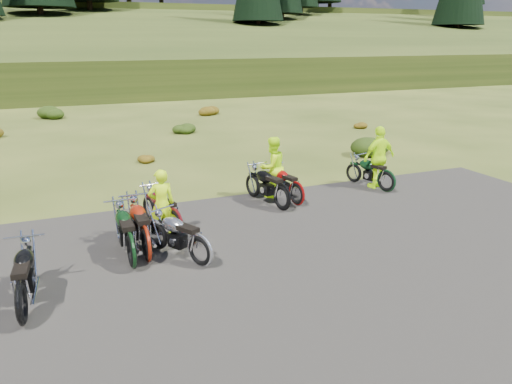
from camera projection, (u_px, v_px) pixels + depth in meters
name	position (u px, v px, depth m)	size (l,w,h in m)	color
ground	(243.00, 255.00, 10.79)	(300.00, 300.00, 0.00)	#344416
gravel_pad	(283.00, 298.00, 9.02)	(20.00, 12.00, 0.04)	black
hill_slope	(79.00, 80.00, 54.85)	(300.00, 46.00, 3.00)	#2A3913
hill_plateau	(59.00, 59.00, 107.73)	(300.00, 90.00, 9.17)	#2A3913
shrub_3	(52.00, 111.00, 28.74)	(1.56, 1.56, 0.92)	black
shrub_4	(144.00, 157.00, 18.68)	(0.77, 0.77, 0.45)	brown
shrub_5	(183.00, 127.00, 24.39)	(1.03, 1.03, 0.61)	black
shrub_6	(208.00, 109.00, 30.11)	(1.30, 1.30, 0.77)	brown
shrub_7	(372.00, 143.00, 19.96)	(1.56, 1.56, 0.92)	black
shrub_8	(358.00, 124.00, 25.76)	(0.77, 0.77, 0.45)	brown
motorcycle_0	(25.00, 325.00, 8.17)	(2.12, 0.71, 1.11)	black
motorcycle_1	(148.00, 262.00, 10.45)	(2.18, 0.73, 1.14)	maroon
motorcycle_2	(133.00, 269.00, 10.14)	(2.15, 0.72, 1.12)	black
motorcycle_3	(201.00, 267.00, 10.21)	(2.00, 0.67, 1.05)	#B5B5BA
motorcycle_4	(176.00, 239.00, 11.67)	(2.05, 0.68, 1.07)	#500D11
motorcycle_5	(282.00, 211.00, 13.53)	(2.10, 0.70, 1.10)	black
motorcycle_6	(296.00, 206.00, 13.94)	(1.92, 0.64, 1.00)	maroon
motorcycle_7	(385.00, 193.00, 15.13)	(1.92, 0.64, 1.01)	black
person_middle	(162.00, 205.00, 11.42)	(0.60, 0.39, 1.65)	#C5FA0D
person_right_a	(272.00, 168.00, 14.44)	(0.86, 0.67, 1.77)	#C5FA0D
person_right_b	(379.00, 158.00, 15.29)	(1.13, 0.47, 1.92)	#C5FA0D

